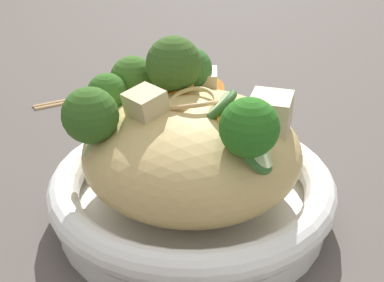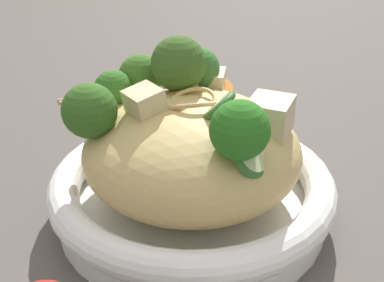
# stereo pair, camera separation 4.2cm
# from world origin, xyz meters

# --- Properties ---
(ground_plane) EXTENTS (3.00, 3.00, 0.00)m
(ground_plane) POSITION_xyz_m (0.00, 0.00, 0.00)
(ground_plane) COLOR #534C47
(serving_bowl) EXTENTS (0.27, 0.27, 0.05)m
(serving_bowl) POSITION_xyz_m (0.00, 0.00, 0.02)
(serving_bowl) COLOR white
(serving_bowl) RESTS_ON ground_plane
(noodle_heap) EXTENTS (0.20, 0.20, 0.10)m
(noodle_heap) POSITION_xyz_m (0.00, -0.00, 0.07)
(noodle_heap) COLOR tan
(noodle_heap) RESTS_ON serving_bowl
(broccoli_florets) EXTENTS (0.17, 0.19, 0.08)m
(broccoli_florets) POSITION_xyz_m (-0.01, -0.03, 0.12)
(broccoli_florets) COLOR #92B06E
(broccoli_florets) RESTS_ON serving_bowl
(carrot_coins) EXTENTS (0.14, 0.14, 0.04)m
(carrot_coins) POSITION_xyz_m (-0.02, 0.01, 0.11)
(carrot_coins) COLOR orange
(carrot_coins) RESTS_ON serving_bowl
(zucchini_slices) EXTENTS (0.09, 0.07, 0.05)m
(zucchini_slices) POSITION_xyz_m (0.03, 0.04, 0.11)
(zucchini_slices) COLOR beige
(zucchini_slices) RESTS_ON serving_bowl
(chicken_chunks) EXTENTS (0.13, 0.14, 0.04)m
(chicken_chunks) POSITION_xyz_m (-0.01, 0.02, 0.11)
(chicken_chunks) COLOR beige
(chicken_chunks) RESTS_ON serving_bowl
(chopsticks_pair) EXTENTS (0.16, 0.20, 0.01)m
(chopsticks_pair) POSITION_xyz_m (-0.29, -0.17, 0.00)
(chopsticks_pair) COLOR tan
(chopsticks_pair) RESTS_ON ground_plane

